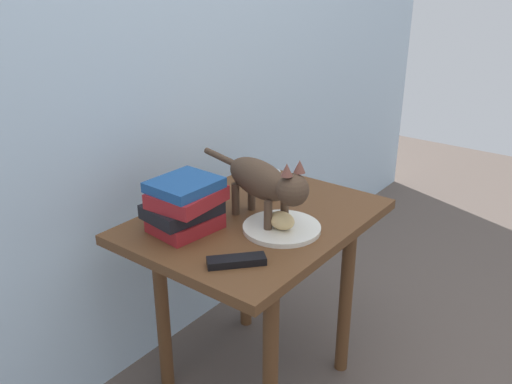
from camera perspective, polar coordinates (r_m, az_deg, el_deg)
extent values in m
plane|color=brown|center=(1.98, 0.00, -18.71)|extent=(6.00, 6.00, 0.00)
cube|color=silver|center=(1.77, -10.85, 15.56)|extent=(4.00, 0.04, 2.20)
cube|color=brown|center=(1.65, 0.00, -3.05)|extent=(0.75, 0.57, 0.03)
cylinder|color=brown|center=(1.56, 1.53, -18.02)|extent=(0.04, 0.04, 0.58)
cylinder|color=brown|center=(1.86, 9.44, -10.95)|extent=(0.04, 0.04, 0.58)
cylinder|color=brown|center=(1.79, -9.83, -12.35)|extent=(0.04, 0.04, 0.58)
cylinder|color=brown|center=(2.05, -1.12, -7.06)|extent=(0.04, 0.04, 0.58)
cylinder|color=silver|center=(1.56, 2.73, -3.81)|extent=(0.22, 0.22, 0.01)
ellipsoid|color=#E0BC7A|center=(1.53, 2.71, -3.01)|extent=(0.07, 0.08, 0.05)
cylinder|color=#4C3828|center=(1.55, 3.02, -2.10)|extent=(0.02, 0.02, 0.10)
cylinder|color=#4C3828|center=(1.52, 1.27, -2.67)|extent=(0.02, 0.02, 0.10)
cylinder|color=#4C3828|center=(1.67, -0.47, -0.25)|extent=(0.02, 0.02, 0.10)
cylinder|color=#4C3828|center=(1.64, -2.17, -0.74)|extent=(0.02, 0.02, 0.10)
ellipsoid|color=#4C3828|center=(1.56, 0.26, 1.43)|extent=(0.16, 0.27, 0.11)
sphere|color=#4C3828|center=(1.45, 3.88, 0.22)|extent=(0.09, 0.09, 0.09)
cone|color=brown|center=(1.44, 4.62, 2.72)|extent=(0.03, 0.03, 0.03)
cone|color=brown|center=(1.41, 3.27, 2.36)|extent=(0.03, 0.03, 0.03)
cylinder|color=#4C3828|center=(1.72, -3.80, 3.71)|extent=(0.06, 0.16, 0.02)
cube|color=maroon|center=(1.56, -7.44, -3.23)|extent=(0.20, 0.17, 0.04)
cube|color=black|center=(1.55, -7.78, -1.81)|extent=(0.22, 0.17, 0.04)
cube|color=maroon|center=(1.53, -7.28, -0.52)|extent=(0.20, 0.17, 0.04)
cube|color=#1E4C8C|center=(1.51, -7.55, 0.75)|extent=(0.18, 0.16, 0.03)
cylinder|color=silver|center=(1.77, 1.45, 0.90)|extent=(0.07, 0.07, 0.08)
cylinder|color=silver|center=(1.78, 1.45, 0.29)|extent=(0.06, 0.06, 0.04)
cube|color=black|center=(1.38, -2.07, -7.26)|extent=(0.14, 0.13, 0.02)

